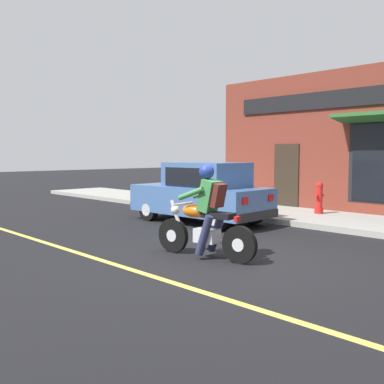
% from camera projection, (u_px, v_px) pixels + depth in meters
% --- Properties ---
extents(ground_plane, '(80.00, 80.00, 0.00)m').
position_uv_depth(ground_plane, '(236.00, 258.00, 7.76)').
color(ground_plane, black).
extents(sidewalk_curb, '(2.60, 22.00, 0.14)m').
position_uv_depth(sidewalk_curb, '(265.00, 212.00, 13.23)').
color(sidewalk_curb, '#9E9B93').
rests_on(sidewalk_curb, ground).
extents(lane_stripe, '(0.12, 19.80, 0.01)m').
position_uv_depth(lane_stripe, '(57.00, 246.00, 8.68)').
color(lane_stripe, '#D1C64C').
rests_on(lane_stripe, ground).
extents(motorcycle_with_rider, '(0.67, 2.01, 1.62)m').
position_uv_depth(motorcycle_with_rider, '(206.00, 219.00, 7.71)').
color(motorcycle_with_rider, black).
rests_on(motorcycle_with_rider, ground).
extents(car_hatchback, '(1.79, 3.84, 1.57)m').
position_uv_depth(car_hatchback, '(201.00, 193.00, 11.63)').
color(car_hatchback, black).
rests_on(car_hatchback, ground).
extents(fire_hydrant, '(0.36, 0.24, 0.88)m').
position_uv_depth(fire_hydrant, '(319.00, 198.00, 12.39)').
color(fire_hydrant, red).
rests_on(fire_hydrant, sidewalk_curb).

